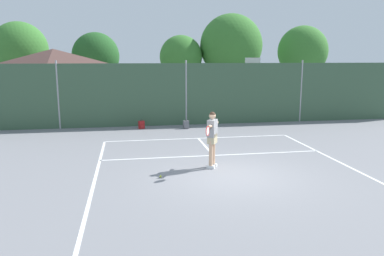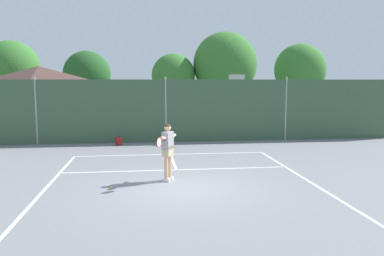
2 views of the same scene
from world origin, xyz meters
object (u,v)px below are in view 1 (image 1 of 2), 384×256
Objects in this scene: tennis_player at (212,135)px; backpack_red at (142,125)px; tennis_ball at (161,176)px; backpack_grey at (186,125)px; basketball_hoop at (252,79)px.

backpack_red is (-2.01, 7.28, -0.92)m from tennis_player.
tennis_player is at bearing 23.05° from tennis_ball.
backpack_red is at bearing 91.80° from tennis_ball.
backpack_red is at bearing 171.51° from backpack_grey.
backpack_red and backpack_grey have the same top height.
tennis_ball is 0.14× the size of backpack_grey.
backpack_red is 2.26m from backpack_grey.
backpack_grey reaches higher than tennis_ball.
tennis_ball is (-6.23, -10.08, -2.28)m from basketball_hoop.
tennis_ball is at bearing -88.20° from backpack_red.
backpack_red reaches higher than tennis_ball.
backpack_grey is at bearing 75.57° from tennis_ball.
backpack_grey is at bearing -8.49° from backpack_red.
basketball_hoop reaches higher than backpack_red.
basketball_hoop is 7.12m from backpack_red.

